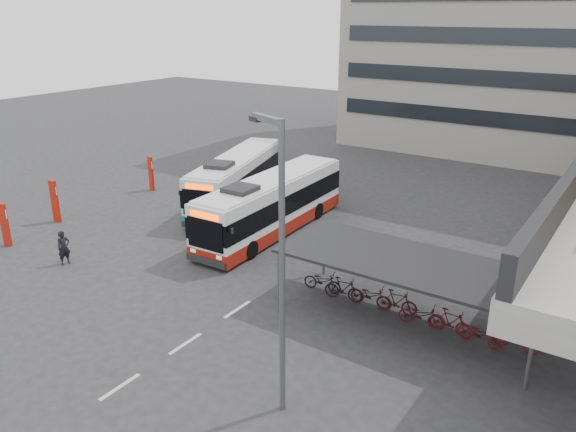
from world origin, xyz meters
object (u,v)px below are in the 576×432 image
Objects in this scene: bus_main at (272,205)px; lamp_post at (280,256)px; pedestrian at (64,248)px; bus_teal at (238,179)px.

lamp_post reaches higher than bus_main.
pedestrian is at bearing -168.72° from lamp_post.
bus_main is at bearing -48.80° from bus_teal.
bus_teal is 20.03m from lamp_post.
bus_main is 5.53m from bus_teal.
bus_main is 14.88m from lamp_post.
lamp_post is at bearing -55.44° from bus_main.
lamp_post is (13.32, -14.53, 3.54)m from bus_teal.
bus_main reaches higher than pedestrian.
bus_main reaches higher than bus_teal.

